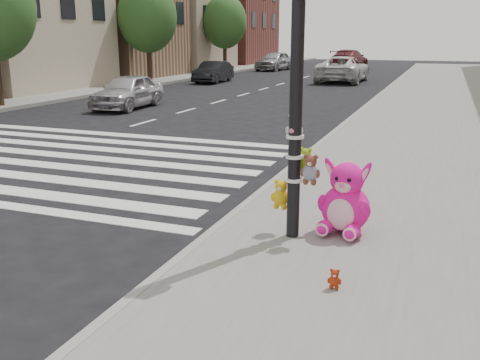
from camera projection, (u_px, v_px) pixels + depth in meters
The scene contains 18 objects.
ground at pixel (35, 270), 6.22m from camera, with size 120.00×120.00×0.00m, color black.
sidewalk_near at pixel (471, 141), 13.50m from camera, with size 7.00×80.00×0.14m, color slate.
sidewalk_far at pixel (94, 85), 28.88m from camera, with size 6.00×80.00×0.14m, color slate.
curb_edge at pixel (335, 133), 14.69m from camera, with size 0.12×80.00×0.15m, color gray.
crosswalk at pixel (37, 153), 12.45m from camera, with size 11.00×6.00×0.01m, color silver, non-canonical shape.
bld_far_c at pixel (120, 14), 33.96m from camera, with size 6.00×8.00×8.00m, color #946C4F.
bld_far_d at pixel (184, 5), 41.82m from camera, with size 6.00×8.00×10.00m, color tan.
bld_far_e at pixel (235, 16), 51.88m from camera, with size 6.00×10.00×9.00m, color brown.
signal_pole at pixel (297, 108), 6.49m from camera, with size 0.69×0.48×4.00m.
tree_far_b at pixel (147, 17), 28.97m from camera, with size 3.20×3.20×5.44m.
tree_far_c at pixel (225, 22), 38.89m from camera, with size 3.20×3.20×5.44m.
pink_bunny at pixel (345, 203), 6.93m from camera, with size 0.71×0.78×1.00m.
red_teddy at pixel (335, 279), 5.43m from camera, with size 0.15×0.10×0.22m, color #A32B10, non-canonical shape.
car_silver_far at pixel (128, 91), 20.06m from camera, with size 1.51×3.75×1.28m, color #BDBCC2.
car_dark_far at pixel (213, 72), 31.28m from camera, with size 1.30×3.72×1.23m, color black.
car_white_near at pixel (343, 69), 31.56m from camera, with size 2.50×5.42×1.51m, color silver.
car_maroon_near at pixel (349, 59), 44.90m from camera, with size 2.19×5.39×1.56m, color #5B1A1E.
car_silver_deep at pixel (275, 61), 42.45m from camera, with size 1.78×4.43×1.51m, color #AEAFB3.
Camera 1 is at (4.27, -4.50, 2.63)m, focal length 40.00 mm.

